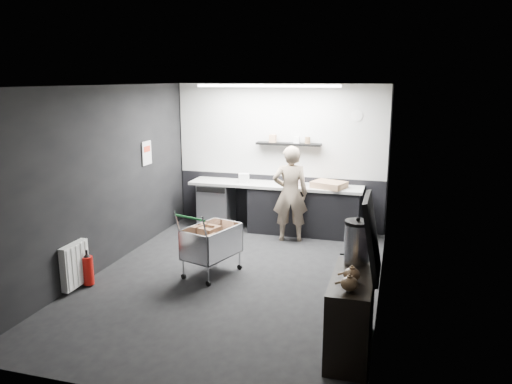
# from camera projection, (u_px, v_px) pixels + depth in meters

# --- Properties ---
(floor) EXTENTS (5.50, 5.50, 0.00)m
(floor) POSITION_uv_depth(u_px,v_px,m) (234.00, 280.00, 7.08)
(floor) COLOR black
(floor) RESTS_ON ground
(ceiling) EXTENTS (5.50, 5.50, 0.00)m
(ceiling) POSITION_uv_depth(u_px,v_px,m) (231.00, 86.00, 6.47)
(ceiling) COLOR white
(ceiling) RESTS_ON wall_back
(wall_back) EXTENTS (5.50, 0.00, 5.50)m
(wall_back) POSITION_uv_depth(u_px,v_px,m) (279.00, 157.00, 9.35)
(wall_back) COLOR black
(wall_back) RESTS_ON floor
(wall_front) EXTENTS (5.50, 0.00, 5.50)m
(wall_front) POSITION_uv_depth(u_px,v_px,m) (128.00, 254.00, 4.20)
(wall_front) COLOR black
(wall_front) RESTS_ON floor
(wall_left) EXTENTS (0.00, 5.50, 5.50)m
(wall_left) POSITION_uv_depth(u_px,v_px,m) (103.00, 179.00, 7.31)
(wall_left) COLOR black
(wall_left) RESTS_ON floor
(wall_right) EXTENTS (0.00, 5.50, 5.50)m
(wall_right) POSITION_uv_depth(u_px,v_px,m) (384.00, 196.00, 6.24)
(wall_right) COLOR black
(wall_right) RESTS_ON floor
(kitchen_wall_panel) EXTENTS (3.95, 0.02, 1.70)m
(kitchen_wall_panel) POSITION_uv_depth(u_px,v_px,m) (279.00, 130.00, 9.22)
(kitchen_wall_panel) COLOR silver
(kitchen_wall_panel) RESTS_ON wall_back
(dado_panel) EXTENTS (3.95, 0.02, 1.00)m
(dado_panel) POSITION_uv_depth(u_px,v_px,m) (279.00, 201.00, 9.52)
(dado_panel) COLOR black
(dado_panel) RESTS_ON wall_back
(floating_shelf) EXTENTS (1.20, 0.22, 0.04)m
(floating_shelf) POSITION_uv_depth(u_px,v_px,m) (289.00, 144.00, 9.12)
(floating_shelf) COLOR black
(floating_shelf) RESTS_ON wall_back
(wall_clock) EXTENTS (0.20, 0.03, 0.20)m
(wall_clock) POSITION_uv_depth(u_px,v_px,m) (357.00, 116.00, 8.77)
(wall_clock) COLOR silver
(wall_clock) RESTS_ON wall_back
(poster) EXTENTS (0.02, 0.30, 0.40)m
(poster) POSITION_uv_depth(u_px,v_px,m) (147.00, 153.00, 8.48)
(poster) COLOR silver
(poster) RESTS_ON wall_left
(poster_red_band) EXTENTS (0.02, 0.22, 0.10)m
(poster_red_band) POSITION_uv_depth(u_px,v_px,m) (147.00, 149.00, 8.46)
(poster_red_band) COLOR red
(poster_red_band) RESTS_ON poster
(radiator) EXTENTS (0.10, 0.50, 0.60)m
(radiator) POSITION_uv_depth(u_px,v_px,m) (75.00, 265.00, 6.68)
(radiator) COLOR silver
(radiator) RESTS_ON wall_left
(ceiling_strip) EXTENTS (2.40, 0.20, 0.04)m
(ceiling_strip) POSITION_uv_depth(u_px,v_px,m) (268.00, 86.00, 8.21)
(ceiling_strip) COLOR white
(ceiling_strip) RESTS_ON ceiling
(prep_counter) EXTENTS (3.20, 0.61, 0.90)m
(prep_counter) POSITION_uv_depth(u_px,v_px,m) (282.00, 208.00, 9.21)
(prep_counter) COLOR black
(prep_counter) RESTS_ON floor
(person) EXTENTS (0.69, 0.53, 1.68)m
(person) POSITION_uv_depth(u_px,v_px,m) (290.00, 194.00, 8.63)
(person) COLOR #C4B59B
(person) RESTS_ON floor
(shopping_cart) EXTENTS (0.78, 1.05, 0.98)m
(shopping_cart) POSITION_uv_depth(u_px,v_px,m) (211.00, 244.00, 7.18)
(shopping_cart) COLOR silver
(shopping_cart) RESTS_ON floor
(sideboard) EXTENTS (0.47, 1.11, 1.67)m
(sideboard) POSITION_uv_depth(u_px,v_px,m) (353.00, 303.00, 5.14)
(sideboard) COLOR black
(sideboard) RESTS_ON floor
(fire_extinguisher) EXTENTS (0.15, 0.15, 0.49)m
(fire_extinguisher) POSITION_uv_depth(u_px,v_px,m) (88.00, 269.00, 6.82)
(fire_extinguisher) COLOR #AD100B
(fire_extinguisher) RESTS_ON floor
(cardboard_box) EXTENTS (0.67, 0.59, 0.11)m
(cardboard_box) POSITION_uv_depth(u_px,v_px,m) (329.00, 185.00, 8.82)
(cardboard_box) COLOR #AA805A
(cardboard_box) RESTS_ON prep_counter
(pink_tub) EXTENTS (0.18, 0.18, 0.18)m
(pink_tub) POSITION_uv_depth(u_px,v_px,m) (299.00, 180.00, 9.00)
(pink_tub) COLOR white
(pink_tub) RESTS_ON prep_counter
(white_container) EXTENTS (0.23, 0.21, 0.17)m
(white_container) POSITION_uv_depth(u_px,v_px,m) (244.00, 178.00, 9.23)
(white_container) COLOR silver
(white_container) RESTS_ON prep_counter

